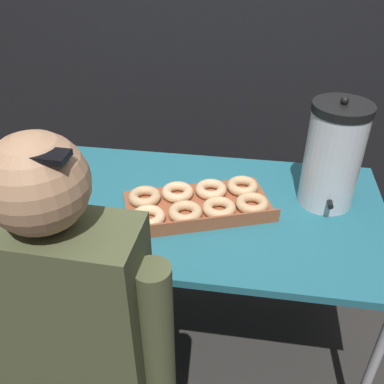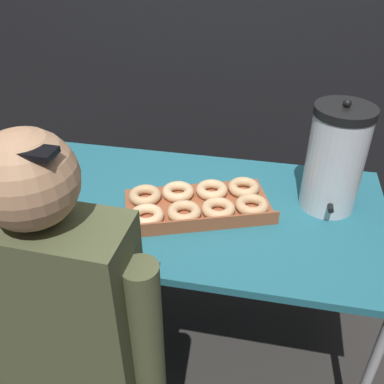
# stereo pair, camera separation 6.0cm
# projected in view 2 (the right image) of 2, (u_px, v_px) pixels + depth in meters

# --- Properties ---
(ground_plane) EXTENTS (12.00, 12.00, 0.00)m
(ground_plane) POSITION_uv_depth(u_px,v_px,m) (190.00, 330.00, 1.95)
(ground_plane) COLOR #2D2B28
(folding_table) EXTENTS (1.41, 0.75, 0.70)m
(folding_table) POSITION_uv_depth(u_px,v_px,m) (189.00, 215.00, 1.58)
(folding_table) COLOR #236675
(folding_table) RESTS_ON ground
(donut_box) EXTENTS (0.58, 0.43, 0.05)m
(donut_box) POSITION_uv_depth(u_px,v_px,m) (198.00, 203.00, 1.53)
(donut_box) COLOR brown
(donut_box) RESTS_ON folding_table
(coffee_urn) EXTENTS (0.20, 0.23, 0.41)m
(coffee_urn) POSITION_uv_depth(u_px,v_px,m) (335.00, 159.00, 1.45)
(coffee_urn) COLOR silver
(coffee_urn) RESTS_ON folding_table
(cell_phone) EXTENTS (0.11, 0.15, 0.01)m
(cell_phone) POSITION_uv_depth(u_px,v_px,m) (80.00, 228.00, 1.44)
(cell_phone) COLOR black
(cell_phone) RESTS_ON folding_table
(person_seated) EXTENTS (0.54, 0.23, 1.26)m
(person_seated) POSITION_uv_depth(u_px,v_px,m) (70.00, 344.00, 1.18)
(person_seated) COLOR #33332D
(person_seated) RESTS_ON ground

